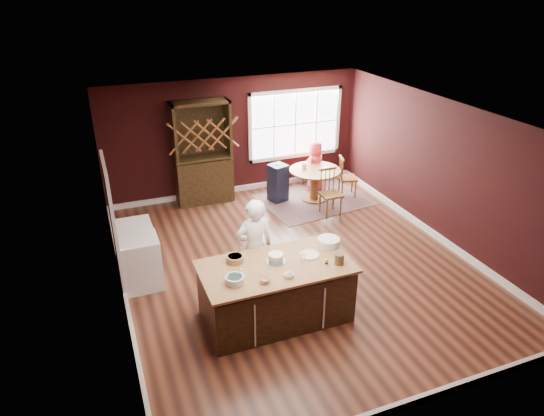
{
  "coord_description": "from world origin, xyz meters",
  "views": [
    {
      "loc": [
        -3.09,
        -6.81,
        4.7
      ],
      "look_at": [
        -0.34,
        0.25,
        1.05
      ],
      "focal_mm": 32.0,
      "sensor_mm": 36.0,
      "label": 1
    }
  ],
  "objects_px": {
    "kitchen_island": "(276,293)",
    "layer_cake": "(276,258)",
    "baker": "(255,248)",
    "chair_south": "(331,192)",
    "washer": "(141,262)",
    "high_chair": "(278,182)",
    "chair_east": "(348,176)",
    "seated_woman": "(315,166)",
    "hutch": "(202,153)",
    "dryer": "(136,245)",
    "dining_table": "(315,178)",
    "chair_north": "(312,168)",
    "toddler": "(278,166)"
  },
  "relations": [
    {
      "from": "baker",
      "to": "chair_north",
      "type": "relative_size",
      "value": 1.8
    },
    {
      "from": "baker",
      "to": "toddler",
      "type": "relative_size",
      "value": 6.45
    },
    {
      "from": "kitchen_island",
      "to": "chair_south",
      "type": "relative_size",
      "value": 2.14
    },
    {
      "from": "hutch",
      "to": "baker",
      "type": "bearing_deg",
      "value": -91.94
    },
    {
      "from": "kitchen_island",
      "to": "washer",
      "type": "height_order",
      "value": "kitchen_island"
    },
    {
      "from": "dining_table",
      "to": "seated_woman",
      "type": "xyz_separation_m",
      "value": [
        0.25,
        0.51,
        0.08
      ]
    },
    {
      "from": "toddler",
      "to": "dryer",
      "type": "bearing_deg",
      "value": -152.5
    },
    {
      "from": "dryer",
      "to": "baker",
      "type": "bearing_deg",
      "value": -42.15
    },
    {
      "from": "seated_woman",
      "to": "dining_table",
      "type": "bearing_deg",
      "value": 29.5
    },
    {
      "from": "layer_cake",
      "to": "chair_east",
      "type": "xyz_separation_m",
      "value": [
        3.19,
        3.48,
        -0.49
      ]
    },
    {
      "from": "kitchen_island",
      "to": "dining_table",
      "type": "xyz_separation_m",
      "value": [
        2.4,
        3.64,
        0.1
      ]
    },
    {
      "from": "baker",
      "to": "chair_south",
      "type": "distance_m",
      "value": 3.29
    },
    {
      "from": "baker",
      "to": "chair_north",
      "type": "xyz_separation_m",
      "value": [
        2.8,
        3.74,
        -0.37
      ]
    },
    {
      "from": "dining_table",
      "to": "dryer",
      "type": "height_order",
      "value": "dryer"
    },
    {
      "from": "toddler",
      "to": "high_chair",
      "type": "bearing_deg",
      "value": -118.43
    },
    {
      "from": "kitchen_island",
      "to": "dryer",
      "type": "height_order",
      "value": "kitchen_island"
    },
    {
      "from": "high_chair",
      "to": "dining_table",
      "type": "bearing_deg",
      "value": -37.45
    },
    {
      "from": "kitchen_island",
      "to": "hutch",
      "type": "xyz_separation_m",
      "value": [
        0.05,
        4.52,
        0.72
      ]
    },
    {
      "from": "toddler",
      "to": "layer_cake",
      "type": "bearing_deg",
      "value": -112.49
    },
    {
      "from": "high_chair",
      "to": "chair_east",
      "type": "bearing_deg",
      "value": -29.45
    },
    {
      "from": "chair_north",
      "to": "seated_woman",
      "type": "distance_m",
      "value": 0.34
    },
    {
      "from": "layer_cake",
      "to": "chair_east",
      "type": "distance_m",
      "value": 4.75
    },
    {
      "from": "chair_north",
      "to": "seated_woman",
      "type": "bearing_deg",
      "value": 61.07
    },
    {
      "from": "dining_table",
      "to": "chair_south",
      "type": "bearing_deg",
      "value": -90.01
    },
    {
      "from": "layer_cake",
      "to": "washer",
      "type": "xyz_separation_m",
      "value": [
        -1.79,
        1.48,
        -0.54
      ]
    },
    {
      "from": "kitchen_island",
      "to": "washer",
      "type": "relative_size",
      "value": 2.47
    },
    {
      "from": "kitchen_island",
      "to": "dryer",
      "type": "bearing_deg",
      "value": 128.31
    },
    {
      "from": "kitchen_island",
      "to": "seated_woman",
      "type": "xyz_separation_m",
      "value": [
        2.65,
        4.14,
        0.17
      ]
    },
    {
      "from": "chair_north",
      "to": "washer",
      "type": "distance_m",
      "value": 5.31
    },
    {
      "from": "chair_north",
      "to": "high_chair",
      "type": "relative_size",
      "value": 1.03
    },
    {
      "from": "kitchen_island",
      "to": "layer_cake",
      "type": "bearing_deg",
      "value": 68.16
    },
    {
      "from": "kitchen_island",
      "to": "layer_cake",
      "type": "distance_m",
      "value": 0.55
    },
    {
      "from": "chair_east",
      "to": "seated_woman",
      "type": "bearing_deg",
      "value": 60.95
    },
    {
      "from": "high_chair",
      "to": "chair_north",
      "type": "bearing_deg",
      "value": 7.73
    },
    {
      "from": "baker",
      "to": "chair_east",
      "type": "distance_m",
      "value": 4.4
    },
    {
      "from": "dining_table",
      "to": "chair_north",
      "type": "height_order",
      "value": "chair_north"
    },
    {
      "from": "high_chair",
      "to": "washer",
      "type": "xyz_separation_m",
      "value": [
        -3.37,
        -2.35,
        -0.01
      ]
    },
    {
      "from": "kitchen_island",
      "to": "chair_north",
      "type": "relative_size",
      "value": 2.37
    },
    {
      "from": "kitchen_island",
      "to": "washer",
      "type": "distance_m",
      "value": 2.36
    },
    {
      "from": "chair_east",
      "to": "high_chair",
      "type": "xyz_separation_m",
      "value": [
        -1.62,
        0.34,
        -0.04
      ]
    },
    {
      "from": "baker",
      "to": "chair_south",
      "type": "xyz_separation_m",
      "value": [
        2.48,
        2.14,
        -0.32
      ]
    },
    {
      "from": "baker",
      "to": "toddler",
      "type": "bearing_deg",
      "value": -118.15
    },
    {
      "from": "kitchen_island",
      "to": "chair_north",
      "type": "xyz_separation_m",
      "value": [
        2.72,
        4.44,
        0.03
      ]
    },
    {
      "from": "toddler",
      "to": "washer",
      "type": "distance_m",
      "value": 4.18
    },
    {
      "from": "chair_south",
      "to": "dining_table",
      "type": "bearing_deg",
      "value": 89.25
    },
    {
      "from": "layer_cake",
      "to": "washer",
      "type": "relative_size",
      "value": 0.35
    },
    {
      "from": "dining_table",
      "to": "layer_cake",
      "type": "relative_size",
      "value": 3.75
    },
    {
      "from": "chair_north",
      "to": "high_chair",
      "type": "height_order",
      "value": "chair_north"
    },
    {
      "from": "chair_east",
      "to": "seated_woman",
      "type": "xyz_separation_m",
      "value": [
        -0.58,
        0.56,
        0.12
      ]
    },
    {
      "from": "chair_south",
      "to": "chair_north",
      "type": "height_order",
      "value": "chair_south"
    }
  ]
}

